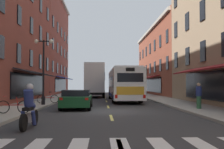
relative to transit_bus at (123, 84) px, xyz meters
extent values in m
cube|color=#333335|center=(-1.72, -10.32, -1.71)|extent=(34.80, 80.00, 0.10)
cube|color=#DBCC4C|center=(-1.72, -20.32, -1.66)|extent=(0.14, 2.40, 0.01)
cube|color=#DBCC4C|center=(-1.72, -13.82, -1.66)|extent=(0.14, 2.40, 0.01)
cube|color=#DBCC4C|center=(-1.72, -7.32, -1.66)|extent=(0.14, 2.40, 0.01)
cube|color=#DBCC4C|center=(-1.72, -0.82, -1.66)|extent=(0.14, 2.40, 0.01)
cube|color=#DBCC4C|center=(-1.72, 5.68, -1.66)|extent=(0.14, 2.40, 0.01)
cube|color=#DBCC4C|center=(-1.72, 12.18, -1.66)|extent=(0.14, 2.40, 0.01)
cube|color=#DBCC4C|center=(-1.72, 18.68, -1.66)|extent=(0.14, 2.40, 0.01)
cube|color=#DBCC4C|center=(-1.72, 25.18, -1.66)|extent=(0.14, 2.40, 0.01)
cube|color=silver|center=(-3.92, -20.32, -1.66)|extent=(0.50, 2.80, 0.01)
cube|color=silver|center=(-2.82, -20.32, -1.66)|extent=(0.50, 2.80, 0.01)
cube|color=silver|center=(-1.72, -20.32, -1.66)|extent=(0.50, 2.80, 0.01)
cube|color=silver|center=(-0.62, -20.32, -1.66)|extent=(0.50, 2.80, 0.01)
cube|color=silver|center=(0.48, -20.32, -1.66)|extent=(0.50, 2.80, 0.01)
cube|color=#A39E93|center=(-7.62, -10.32, -1.59)|extent=(3.00, 80.00, 0.14)
cube|color=#A39E93|center=(4.18, -10.32, -1.59)|extent=(3.00, 80.00, 0.14)
cube|color=black|center=(-9.08, -0.32, -0.11)|extent=(0.10, 12.00, 2.10)
cube|color=black|center=(-8.37, -0.32, 1.09)|extent=(1.38, 11.20, 0.44)
cube|color=black|center=(-9.08, -8.32, 2.54)|extent=(0.10, 1.00, 1.60)
cube|color=black|center=(-9.08, -4.32, 2.54)|extent=(0.10, 1.00, 1.60)
cube|color=black|center=(-9.08, -0.32, 2.54)|extent=(0.10, 1.00, 1.60)
cube|color=black|center=(-9.08, 3.68, 2.54)|extent=(0.10, 1.00, 1.60)
cube|color=black|center=(-9.08, 7.68, 2.54)|extent=(0.10, 1.00, 1.60)
cube|color=black|center=(-9.08, -8.32, 5.74)|extent=(0.10, 1.00, 1.60)
cube|color=black|center=(-9.08, -4.32, 5.74)|extent=(0.10, 1.00, 1.60)
cube|color=black|center=(-9.08, -0.32, 5.74)|extent=(0.10, 1.00, 1.60)
cube|color=black|center=(-9.08, 3.68, 5.74)|extent=(0.10, 1.00, 1.60)
cube|color=black|center=(-9.08, 7.68, 5.74)|extent=(0.10, 1.00, 1.60)
cube|color=black|center=(-9.08, 3.68, 8.94)|extent=(0.10, 1.00, 1.60)
cube|color=black|center=(-9.08, 7.68, 8.94)|extent=(0.10, 1.00, 1.60)
cube|color=brown|center=(-13.12, 19.68, 6.61)|extent=(8.00, 19.90, 16.53)
cube|color=#B2AD9E|center=(-9.02, 19.68, 14.52)|extent=(0.44, 19.40, 0.40)
cube|color=black|center=(-9.08, 19.68, -0.11)|extent=(0.10, 12.00, 2.10)
cube|color=navy|center=(-8.37, 19.68, 1.09)|extent=(1.38, 11.20, 0.44)
cube|color=black|center=(-9.08, 11.68, 2.54)|extent=(0.10, 1.00, 1.60)
cube|color=black|center=(-9.08, 15.68, 2.54)|extent=(0.10, 1.00, 1.60)
cube|color=black|center=(-9.08, 19.68, 2.54)|extent=(0.10, 1.00, 1.60)
cube|color=black|center=(-9.08, 23.68, 2.54)|extent=(0.10, 1.00, 1.60)
cube|color=black|center=(-9.08, 27.68, 2.54)|extent=(0.10, 1.00, 1.60)
cube|color=black|center=(-9.08, 11.68, 5.74)|extent=(0.10, 1.00, 1.60)
cube|color=black|center=(-9.08, 15.68, 5.74)|extent=(0.10, 1.00, 1.60)
cube|color=black|center=(-9.08, 19.68, 5.74)|extent=(0.10, 1.00, 1.60)
cube|color=black|center=(-9.08, 23.68, 5.74)|extent=(0.10, 1.00, 1.60)
cube|color=black|center=(-9.08, 27.68, 5.74)|extent=(0.10, 1.00, 1.60)
cube|color=black|center=(-9.08, 11.68, 8.94)|extent=(0.10, 1.00, 1.60)
cube|color=black|center=(-9.08, 15.68, 8.94)|extent=(0.10, 1.00, 1.60)
cube|color=black|center=(-9.08, 19.68, 8.94)|extent=(0.10, 1.00, 1.60)
cube|color=black|center=(-9.08, 23.68, 8.94)|extent=(0.10, 1.00, 1.60)
cube|color=black|center=(-9.08, 27.68, 8.94)|extent=(0.10, 1.00, 1.60)
cube|color=maroon|center=(4.93, -10.32, 1.09)|extent=(1.38, 14.93, 0.44)
cube|color=black|center=(5.64, -6.51, 2.54)|extent=(0.10, 1.00, 1.60)
cube|color=black|center=(5.64, -2.70, 2.54)|extent=(0.10, 1.00, 1.60)
cube|color=black|center=(5.64, 1.11, 2.54)|extent=(0.10, 1.00, 1.60)
cube|color=black|center=(5.64, -6.51, 5.74)|extent=(0.10, 1.00, 1.60)
cube|color=black|center=(5.64, -2.70, 5.74)|extent=(0.10, 1.00, 1.60)
cube|color=black|center=(5.64, 1.11, 5.74)|extent=(0.10, 1.00, 1.60)
cube|color=black|center=(5.64, 1.11, 8.94)|extent=(0.10, 1.00, 1.60)
cube|color=brown|center=(9.68, 16.34, 3.69)|extent=(8.00, 26.57, 10.71)
cube|color=#B2AD9E|center=(5.58, 16.34, 8.70)|extent=(0.44, 26.07, 0.40)
cube|color=black|center=(5.64, 16.34, -0.11)|extent=(0.10, 16.00, 2.10)
cube|color=maroon|center=(4.93, 16.34, 1.09)|extent=(1.38, 14.93, 0.44)
cube|color=black|center=(5.64, 4.91, 2.54)|extent=(0.10, 1.00, 1.60)
cube|color=black|center=(5.64, 8.72, 2.54)|extent=(0.10, 1.00, 1.60)
cube|color=black|center=(5.64, 12.53, 2.54)|extent=(0.10, 1.00, 1.60)
cube|color=black|center=(5.64, 16.34, 2.54)|extent=(0.10, 1.00, 1.60)
cube|color=black|center=(5.64, 20.15, 2.54)|extent=(0.10, 1.00, 1.60)
cube|color=black|center=(5.64, 23.96, 2.54)|extent=(0.10, 1.00, 1.60)
cube|color=black|center=(5.64, 27.77, 2.54)|extent=(0.10, 1.00, 1.60)
cube|color=black|center=(5.64, 4.91, 5.74)|extent=(0.10, 1.00, 1.60)
cube|color=black|center=(5.64, 8.72, 5.74)|extent=(0.10, 1.00, 1.60)
cube|color=black|center=(5.64, 12.53, 5.74)|extent=(0.10, 1.00, 1.60)
cube|color=black|center=(5.64, 16.34, 5.74)|extent=(0.10, 1.00, 1.60)
cube|color=black|center=(5.64, 20.15, 5.74)|extent=(0.10, 1.00, 1.60)
cube|color=black|center=(5.64, 23.96, 5.74)|extent=(0.10, 1.00, 1.60)
cube|color=black|center=(5.64, 27.77, 5.74)|extent=(0.10, 1.00, 1.60)
cube|color=white|center=(0.00, -0.06, 0.02)|extent=(2.62, 12.09, 2.67)
cube|color=silver|center=(0.00, -0.06, 1.42)|extent=(2.41, 10.89, 0.16)
cube|color=black|center=(0.00, 0.24, 0.21)|extent=(2.65, 9.69, 0.96)
cube|color=#193899|center=(0.00, -0.06, -1.06)|extent=(2.65, 11.69, 0.36)
cube|color=black|center=(-0.04, 5.94, 0.21)|extent=(2.25, 0.13, 1.10)
cube|color=black|center=(0.04, -6.06, 0.51)|extent=(2.05, 0.13, 0.70)
cube|color=gold|center=(0.04, -6.07, -0.51)|extent=(2.15, 0.11, 0.64)
cube|color=black|center=(0.04, -6.07, 1.14)|extent=(0.70, 0.10, 0.28)
cube|color=red|center=(-1.06, -6.08, -0.96)|extent=(0.20, 0.08, 0.28)
cube|color=red|center=(1.13, -6.07, -0.96)|extent=(0.20, 0.08, 0.28)
cylinder|color=black|center=(-1.20, 3.97, -1.16)|extent=(0.31, 1.00, 1.00)
cylinder|color=black|center=(1.15, 3.99, -1.16)|extent=(0.31, 1.00, 1.00)
cylinder|color=black|center=(-1.15, -3.60, -1.16)|extent=(0.31, 1.00, 1.00)
cylinder|color=black|center=(1.20, -3.59, -1.16)|extent=(0.31, 1.00, 1.00)
cube|color=white|center=(-3.04, 10.58, -0.11)|extent=(2.31, 2.47, 2.40)
cube|color=black|center=(-3.05, 11.77, 0.74)|extent=(2.00, 0.11, 0.80)
cube|color=white|center=(-3.02, 6.79, 0.80)|extent=(2.42, 5.12, 3.51)
cube|color=navy|center=(-1.80, 6.80, 0.97)|extent=(0.07, 3.06, 0.90)
cube|color=black|center=(-3.03, 8.02, -1.11)|extent=(1.93, 7.18, 0.24)
cylinder|color=black|center=(-4.14, 10.37, -1.21)|extent=(0.28, 0.90, 0.90)
cylinder|color=black|center=(-1.94, 10.38, -1.21)|extent=(0.28, 0.90, 0.90)
cylinder|color=black|center=(-4.12, 6.02, -1.21)|extent=(0.28, 0.90, 0.90)
cylinder|color=black|center=(-1.92, 6.03, -1.21)|extent=(0.28, 0.90, 0.90)
cube|color=#144723|center=(-3.85, -8.81, -1.10)|extent=(1.90, 4.36, 0.63)
cube|color=black|center=(-3.85, -8.98, -0.60)|extent=(1.73, 2.36, 0.43)
cube|color=red|center=(-4.60, -10.97, -0.89)|extent=(0.20, 0.06, 0.14)
cube|color=red|center=(-3.08, -10.96, -0.89)|extent=(0.20, 0.06, 0.14)
cylinder|color=black|center=(-4.75, -7.33, -1.34)|extent=(0.22, 0.64, 0.64)
cylinder|color=black|center=(-2.97, -7.32, -1.34)|extent=(0.22, 0.64, 0.64)
cylinder|color=black|center=(-4.73, -10.29, -1.34)|extent=(0.22, 0.64, 0.64)
cylinder|color=black|center=(-2.96, -10.28, -1.34)|extent=(0.22, 0.64, 0.64)
cube|color=black|center=(-2.76, 18.13, -1.06)|extent=(1.80, 4.49, 0.71)
cube|color=black|center=(-2.76, 17.95, -0.52)|extent=(1.63, 2.43, 0.44)
cube|color=red|center=(-3.45, 15.91, -0.81)|extent=(0.20, 0.06, 0.14)
cube|color=red|center=(-2.04, 15.92, -0.81)|extent=(0.20, 0.06, 0.14)
cylinder|color=black|center=(-3.60, 19.67, -1.34)|extent=(0.22, 0.64, 0.64)
cylinder|color=black|center=(-1.93, 19.68, -1.34)|extent=(0.22, 0.64, 0.64)
cylinder|color=black|center=(-3.59, 16.59, -1.34)|extent=(0.22, 0.64, 0.64)
cylinder|color=black|center=(-1.91, 16.60, -1.34)|extent=(0.22, 0.64, 0.64)
cylinder|color=black|center=(-4.84, -16.27, -1.35)|extent=(0.12, 0.62, 0.62)
cylinder|color=black|center=(-4.89, -17.72, -1.35)|extent=(0.14, 0.62, 0.62)
cylinder|color=#B2B2B7|center=(-4.85, -16.39, -1.05)|extent=(0.08, 0.33, 0.68)
ellipsoid|color=navy|center=(-4.86, -16.81, -0.85)|extent=(0.34, 0.57, 0.28)
cube|color=black|center=(-4.87, -17.21, -0.92)|extent=(0.28, 0.57, 0.12)
cube|color=#B2B2B7|center=(-4.87, -16.99, -1.26)|extent=(0.25, 0.41, 0.30)
cylinder|color=#B2B2B7|center=(-4.85, -16.49, -0.64)|extent=(0.62, 0.06, 0.04)
cylinder|color=navy|center=(-4.87, -17.14, -0.53)|extent=(0.35, 0.47, 0.66)
sphere|color=#B2B2B7|center=(-4.87, -17.03, -0.13)|extent=(0.26, 0.26, 0.26)
cylinder|color=navy|center=(-5.05, -17.11, -1.26)|extent=(0.15, 0.36, 0.56)
cylinder|color=navy|center=(-4.69, -17.12, -1.26)|extent=(0.15, 0.36, 0.56)
torus|color=black|center=(-7.25, -12.98, -1.19)|extent=(0.66, 0.05, 0.66)
torus|color=black|center=(-6.20, -12.97, -1.19)|extent=(0.66, 0.05, 0.66)
cylinder|color=red|center=(-6.72, -12.98, -1.09)|extent=(1.00, 0.05, 0.04)
cylinder|color=red|center=(-6.54, -12.98, -0.91)|extent=(0.14, 0.04, 0.50)
cube|color=black|center=(-6.52, -12.98, -0.64)|extent=(0.20, 0.12, 0.06)
cylinder|color=red|center=(-7.17, -12.98, -0.64)|extent=(0.04, 0.48, 0.03)
torus|color=black|center=(-7.00, -5.25, -1.19)|extent=(0.66, 0.15, 0.66)
torus|color=black|center=(-5.97, -5.08, -1.19)|extent=(0.66, 0.15, 0.66)
cylinder|color=red|center=(-6.48, -5.16, -1.09)|extent=(0.99, 0.20, 0.04)
cylinder|color=red|center=(-6.31, -5.13, -0.91)|extent=(0.14, 0.06, 0.50)
cube|color=black|center=(-6.29, -5.13, -0.64)|extent=(0.22, 0.15, 0.06)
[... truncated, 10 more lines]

